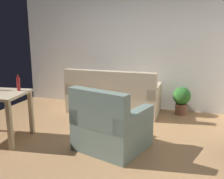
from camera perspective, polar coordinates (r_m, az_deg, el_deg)
ground_plane at (r=3.95m, az=-3.74°, el=-12.25°), size 5.20×4.40×0.02m
wall_rear at (r=5.69m, az=4.50°, el=9.61°), size 5.20×0.10×2.70m
couch at (r=5.33m, az=0.25°, el=-1.94°), size 1.87×0.84×0.92m
potted_plant at (r=5.39m, az=15.31°, el=-1.99°), size 0.36×0.36×0.57m
armchair at (r=3.69m, az=-0.42°, el=-8.52°), size 1.10×1.06×0.92m
bottle_red at (r=4.23m, az=-20.19°, el=1.22°), size 0.05×0.05×0.25m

